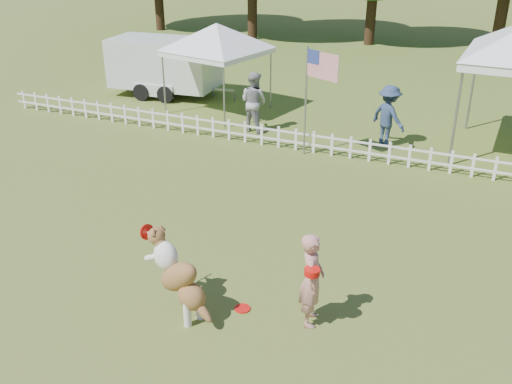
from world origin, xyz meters
The scene contains 10 objects.
ground centered at (0.00, 0.00, 0.00)m, with size 120.00×120.00×0.00m, color #4D6821.
picket_fence centered at (0.00, 7.00, 0.30)m, with size 22.00×0.08×0.60m, color white, non-canonical shape.
handler centered at (1.47, 0.21, 0.76)m, with size 0.55×0.36×1.52m, color tan.
dog centered at (-0.42, -0.43, 0.68)m, with size 1.31×0.44×1.36m, color brown, non-canonical shape.
frisbee_on_turf centered at (0.40, 0.06, 0.01)m, with size 0.25×0.25×0.02m, color red.
canopy_tent_left centered at (-4.78, 9.36, 1.36)m, with size 2.63×2.63×2.72m, color white, non-canonical shape.
cargo_trailer centered at (-7.38, 10.33, 1.00)m, with size 4.55×2.00×2.00m, color silver, non-canonical shape.
flag_pole centered at (-0.96, 6.83, 1.41)m, with size 1.08×0.11×2.82m, color gray, non-canonical shape.
spectator_a centered at (-2.93, 8.02, 0.87)m, with size 0.85×0.66×1.74m, color #9C9BA0.
spectator_b centered at (0.89, 8.32, 0.84)m, with size 1.09×0.62×1.68m, color navy.
Camera 1 is at (3.56, -6.60, 5.53)m, focal length 40.00 mm.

